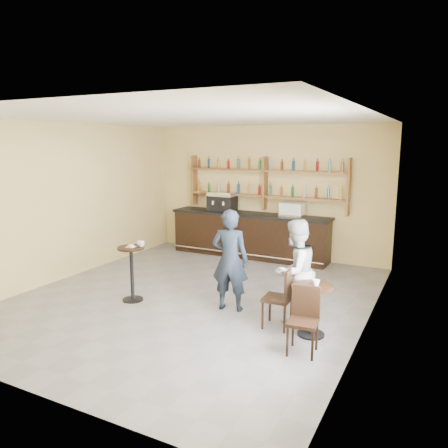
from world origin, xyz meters
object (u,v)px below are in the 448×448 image
at_px(man_main, 230,260).
at_px(patron_second, 295,271).
at_px(espresso_machine, 222,202).
at_px(chair_west, 277,298).
at_px(cafe_table, 312,311).
at_px(pastry_case, 293,210).
at_px(chair_south, 303,322).
at_px(bar_counter, 249,235).
at_px(pedestal_table, 132,274).

bearing_deg(man_main, patron_second, 170.66).
bearing_deg(espresso_machine, chair_west, -53.35).
distance_m(espresso_machine, cafe_table, 5.14).
bearing_deg(chair_west, patron_second, 152.65).
distance_m(pastry_case, chair_south, 4.69).
xyz_separation_m(pastry_case, man_main, (0.04, -3.36, -0.39)).
xyz_separation_m(espresso_machine, cafe_table, (3.40, -3.73, -0.94)).
bearing_deg(chair_west, bar_counter, -152.90).
bearing_deg(cafe_table, bar_counter, 125.32).
height_order(pedestal_table, cafe_table, pedestal_table).
height_order(bar_counter, chair_south, bar_counter).
xyz_separation_m(pedestal_table, patron_second, (2.85, 0.43, 0.33)).
height_order(chair_west, chair_south, chair_west).
distance_m(espresso_machine, pedestal_table, 3.87).
distance_m(cafe_table, chair_west, 0.56).
bearing_deg(chair_south, patron_second, 108.55).
bearing_deg(chair_south, cafe_table, 88.97).
xyz_separation_m(cafe_table, chair_south, (0.05, -0.60, 0.07)).
height_order(pastry_case, patron_second, patron_second).
bearing_deg(patron_second, cafe_table, 68.32).
relative_size(pastry_case, patron_second, 0.33).
bearing_deg(chair_west, pedestal_table, -90.45).
height_order(pastry_case, chair_south, pastry_case).
height_order(espresso_machine, cafe_table, espresso_machine).
bearing_deg(chair_south, man_main, 142.37).
xyz_separation_m(pedestal_table, man_main, (1.74, 0.42, 0.37)).
xyz_separation_m(pedestal_table, cafe_table, (3.25, 0.05, -0.11)).
distance_m(bar_counter, pedestal_table, 3.83).
xyz_separation_m(espresso_machine, pastry_case, (1.85, 0.00, -0.08)).
bearing_deg(pedestal_table, chair_west, 2.07).
distance_m(pedestal_table, cafe_table, 3.25).
xyz_separation_m(cafe_table, chair_west, (-0.55, 0.05, 0.09)).
relative_size(bar_counter, espresso_machine, 5.97).
height_order(pedestal_table, chair_south, pedestal_table).
xyz_separation_m(espresso_machine, chair_south, (3.45, -4.33, -0.88)).
bearing_deg(chair_west, man_main, -110.93).
bearing_deg(man_main, pastry_case, -99.36).
xyz_separation_m(pastry_case, pedestal_table, (-1.70, -3.78, -0.76)).
distance_m(pedestal_table, chair_west, 2.70).
bearing_deg(patron_second, chair_west, -2.31).
bearing_deg(pedestal_table, chair_south, -9.50).
bearing_deg(patron_second, espresso_machine, -115.56).
relative_size(man_main, chair_south, 1.92).
height_order(man_main, chair_west, man_main).
relative_size(pedestal_table, patron_second, 0.60).
bearing_deg(pedestal_table, man_main, 13.53).
bearing_deg(cafe_table, chair_south, -85.24).
relative_size(man_main, patron_second, 1.05).
relative_size(espresso_machine, chair_west, 0.72).
distance_m(bar_counter, patron_second, 4.04).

